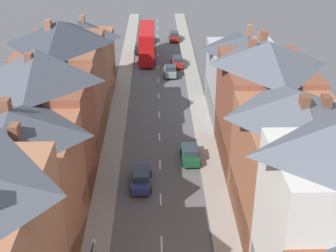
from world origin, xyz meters
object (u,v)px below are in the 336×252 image
(car_near_blue, at_px, (190,153))
(car_parked_left_b, at_px, (148,38))
(car_parked_left_a, at_px, (178,61))
(double_decker_bus_lead, at_px, (147,43))
(car_near_silver, at_px, (140,48))
(car_mid_black, at_px, (170,71))
(car_parked_right_a, at_px, (141,178))
(car_mid_white, at_px, (174,36))

(car_near_blue, distance_m, car_parked_left_b, 43.33)
(car_near_blue, distance_m, car_parked_left_a, 29.45)
(double_decker_bus_lead, distance_m, car_near_silver, 4.46)
(car_near_blue, relative_size, car_near_silver, 0.92)
(car_near_silver, height_order, car_parked_left_b, car_parked_left_b)
(double_decker_bus_lead, distance_m, car_near_blue, 33.49)
(car_near_silver, bearing_deg, car_mid_black, -67.59)
(car_parked_right_a, xyz_separation_m, car_parked_left_b, (0.00, 47.48, 0.00))
(double_decker_bus_lead, relative_size, car_near_blue, 2.72)
(car_near_blue, distance_m, car_near_silver, 37.35)
(car_near_silver, distance_m, car_mid_white, 9.48)
(car_near_blue, height_order, car_parked_right_a, car_parked_right_a)
(car_parked_left_a, distance_m, car_mid_white, 14.56)
(car_parked_left_a, bearing_deg, double_decker_bus_lead, 143.58)
(car_near_blue, xyz_separation_m, car_near_silver, (-6.20, 36.84, -0.03))
(car_parked_right_a, xyz_separation_m, car_mid_black, (3.60, 29.38, -0.01))
(car_mid_black, xyz_separation_m, car_parked_left_b, (-3.60, 18.10, 0.01))
(car_near_blue, height_order, car_parked_left_a, car_near_blue)
(car_near_silver, bearing_deg, car_parked_left_b, 78.18)
(car_near_silver, bearing_deg, car_mid_white, 49.18)
(car_parked_right_a, bearing_deg, car_parked_left_a, 81.77)
(car_near_silver, bearing_deg, car_near_blue, -80.45)
(car_near_blue, bearing_deg, car_parked_right_a, -137.89)
(car_near_blue, xyz_separation_m, car_parked_right_a, (-4.90, -4.43, 0.01))
(car_parked_right_a, xyz_separation_m, car_mid_white, (4.90, 48.44, -0.02))
(double_decker_bus_lead, height_order, car_mid_black, double_decker_bus_lead)
(car_parked_left_a, height_order, car_mid_black, car_mid_black)
(car_near_blue, xyz_separation_m, car_parked_left_a, (0.00, 29.45, -0.03))
(double_decker_bus_lead, height_order, car_parked_right_a, double_decker_bus_lead)
(double_decker_bus_lead, bearing_deg, car_mid_black, -66.03)
(car_parked_left_b, distance_m, car_mid_white, 4.99)
(double_decker_bus_lead, xyz_separation_m, car_mid_white, (4.91, 10.94, -1.99))
(car_parked_left_a, relative_size, car_parked_right_a, 0.99)
(double_decker_bus_lead, height_order, car_near_blue, double_decker_bus_lead)
(car_mid_white, bearing_deg, car_near_blue, -90.00)
(car_near_blue, distance_m, car_parked_right_a, 6.61)
(car_parked_right_a, bearing_deg, car_near_blue, 42.11)
(car_mid_black, height_order, car_mid_white, car_mid_black)
(double_decker_bus_lead, bearing_deg, car_parked_left_a, -36.42)
(car_parked_left_a, bearing_deg, car_parked_right_a, -98.23)
(car_parked_right_a, height_order, car_parked_left_b, car_parked_left_b)
(car_near_silver, relative_size, car_parked_left_b, 1.10)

